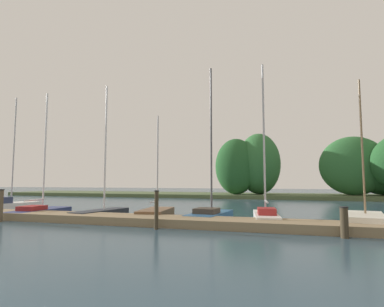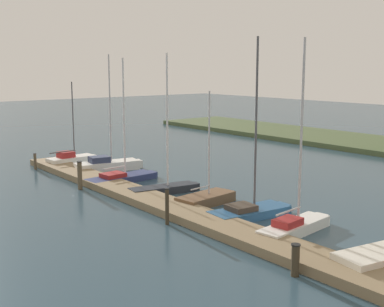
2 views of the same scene
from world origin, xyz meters
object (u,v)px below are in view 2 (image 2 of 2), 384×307
at_px(sailboat_1, 109,164).
at_px(sailboat_6, 296,224).
at_px(sailboat_3, 166,186).
at_px(mooring_piling_3, 295,260).
at_px(sailboat_7, 384,257).
at_px(sailboat_5, 251,209).
at_px(mooring_piling_2, 167,206).
at_px(sailboat_4, 208,198).
at_px(sailboat_0, 73,160).
at_px(mooring_piling_1, 80,175).
at_px(mooring_piling_0, 35,161).
at_px(sailboat_2, 122,176).

xyz_separation_m(sailboat_1, sailboat_6, (15.33, -0.24, -0.01)).
distance_m(sailboat_3, mooring_piling_3, 11.53).
bearing_deg(sailboat_7, sailboat_5, 94.97).
height_order(sailboat_5, mooring_piling_2, sailboat_5).
bearing_deg(sailboat_3, sailboat_4, -74.94).
distance_m(sailboat_1, sailboat_6, 15.33).
bearing_deg(sailboat_6, mooring_piling_2, 122.11).
height_order(sailboat_0, sailboat_7, sailboat_7).
height_order(mooring_piling_2, mooring_piling_3, mooring_piling_2).
bearing_deg(mooring_piling_1, sailboat_7, 10.89).
distance_m(sailboat_1, mooring_piling_0, 4.71).
height_order(sailboat_7, mooring_piling_3, sailboat_7).
xyz_separation_m(sailboat_2, sailboat_4, (6.59, 0.77, -0.02)).
relative_size(sailboat_7, mooring_piling_0, 6.04).
height_order(sailboat_0, mooring_piling_3, sailboat_0).
relative_size(sailboat_3, sailboat_5, 0.93).
height_order(sailboat_7, mooring_piling_1, sailboat_7).
xyz_separation_m(sailboat_2, sailboat_5, (9.39, 0.90, 0.03)).
distance_m(sailboat_2, sailboat_3, 3.68).
bearing_deg(sailboat_6, sailboat_7, -102.92).
relative_size(sailboat_0, sailboat_3, 0.77).
xyz_separation_m(sailboat_1, mooring_piling_1, (3.52, -3.65, 0.38)).
bearing_deg(sailboat_7, sailboat_4, 97.14).
distance_m(sailboat_1, sailboat_5, 12.68).
relative_size(sailboat_1, sailboat_5, 0.93).
height_order(sailboat_4, mooring_piling_2, sailboat_4).
bearing_deg(mooring_piling_0, mooring_piling_1, -1.27).
relative_size(sailboat_0, mooring_piling_3, 5.25).
xyz_separation_m(sailboat_0, sailboat_1, (2.93, 1.06, 0.00)).
relative_size(sailboat_0, sailboat_5, 0.71).
xyz_separation_m(mooring_piling_0, mooring_piling_3, (21.23, 0.02, 0.01)).
xyz_separation_m(sailboat_1, sailboat_5, (12.68, -0.05, -0.05)).
relative_size(sailboat_1, mooring_piling_1, 4.74).
bearing_deg(sailboat_1, sailboat_2, -96.09).
height_order(sailboat_5, sailboat_7, sailboat_5).
bearing_deg(mooring_piling_3, sailboat_6, 130.39).
distance_m(sailboat_3, sailboat_6, 8.39).
height_order(mooring_piling_1, mooring_piling_3, mooring_piling_1).
relative_size(sailboat_6, mooring_piling_0, 7.29).
xyz_separation_m(mooring_piling_1, mooring_piling_2, (7.83, 0.10, 0.01)).
relative_size(sailboat_0, sailboat_1, 0.76).
distance_m(sailboat_0, mooring_piling_1, 6.96).
distance_m(mooring_piling_1, mooring_piling_2, 7.83).
bearing_deg(sailboat_6, sailboat_3, 84.15).
relative_size(sailboat_0, sailboat_6, 0.73).
bearing_deg(mooring_piling_0, sailboat_2, 21.65).
bearing_deg(mooring_piling_2, sailboat_0, 170.12).
relative_size(sailboat_2, sailboat_3, 0.97).
bearing_deg(mooring_piling_0, sailboat_6, 10.02).
height_order(sailboat_1, sailboat_7, sailboat_1).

